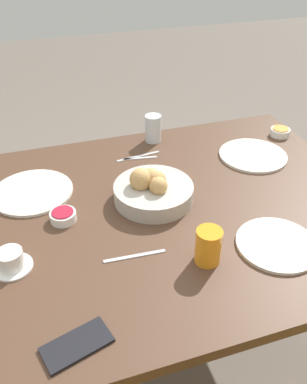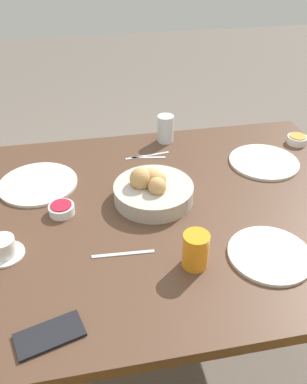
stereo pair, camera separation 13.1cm
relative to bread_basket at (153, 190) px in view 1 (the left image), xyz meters
name	(u,v)px [view 1 (the left image)]	position (x,y,z in m)	size (l,w,h in m)	color
ground_plane	(163,341)	(-0.03, 0.05, -0.75)	(10.00, 10.00, 0.00)	#6B6056
dining_table	(166,227)	(-0.03, 0.05, -0.12)	(1.38, 1.03, 0.71)	#4C3323
bread_basket	(153,190)	(0.00, 0.00, 0.00)	(0.26, 0.26, 0.11)	#B2ADA3
plate_near_left	(253,155)	(-0.45, -0.15, -0.03)	(0.26, 0.26, 0.01)	silver
plate_near_right	(32,192)	(0.37, -0.16, -0.03)	(0.27, 0.27, 0.01)	silver
plate_far_center	(277,244)	(-0.27, 0.32, -0.03)	(0.23, 0.23, 0.01)	silver
juice_glass	(208,246)	(-0.05, 0.31, 0.01)	(0.07, 0.07, 0.10)	orange
water_tumbler	(153,128)	(-0.13, -0.39, 0.02)	(0.06, 0.06, 0.11)	silver
coffee_cup	(11,261)	(0.45, 0.18, -0.01)	(0.11, 0.11, 0.06)	white
jam_bowl_berry	(63,216)	(0.29, 0.02, -0.02)	(0.08, 0.08, 0.03)	white
jam_bowl_honey	(280,132)	(-0.64, -0.27, -0.02)	(0.08, 0.08, 0.03)	white
fork_silver	(135,256)	(0.13, 0.23, -0.04)	(0.17, 0.02, 0.00)	#B7B7BC
knife_silver	(138,156)	(-0.03, -0.28, -0.04)	(0.17, 0.03, 0.00)	#B7B7BC
spoon_coffee	(140,158)	(-0.04, -0.27, -0.04)	(0.13, 0.03, 0.00)	#B7B7BC
cell_phone	(77,345)	(0.32, 0.46, -0.03)	(0.16, 0.11, 0.01)	black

